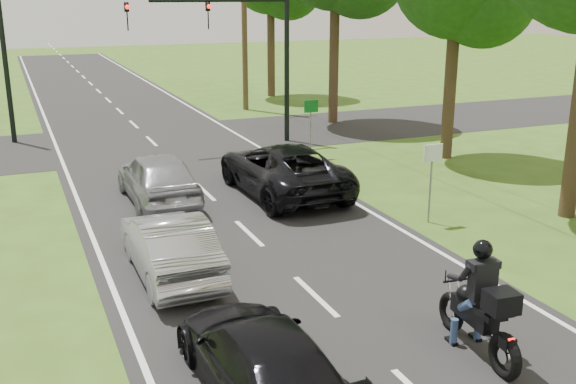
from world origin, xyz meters
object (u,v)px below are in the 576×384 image
object	(u,v)px
utility_pole_far	(244,9)
dark_car_behind	(260,358)
dark_suv	(282,169)
motorcycle_rider	(481,310)
silver_suv	(158,177)
traffic_signal	(242,40)
silver_sedan	(170,245)
sign_white	(432,164)
sign_green	(311,114)

from	to	relation	value
utility_pole_far	dark_car_behind	bearing A→B (deg)	-108.74
dark_suv	dark_car_behind	distance (m)	10.69
motorcycle_rider	silver_suv	world-z (taller)	motorcycle_rider
traffic_signal	utility_pole_far	distance (m)	8.55
silver_sedan	traffic_signal	world-z (taller)	traffic_signal
utility_pole_far	silver_sedan	bearing A→B (deg)	-113.50
motorcycle_rider	traffic_signal	distance (m)	17.48
sign_white	traffic_signal	bearing A→B (deg)	97.05
utility_pole_far	sign_green	world-z (taller)	utility_pole_far
traffic_signal	sign_green	distance (m)	4.24
dark_suv	traffic_signal	bearing A→B (deg)	-100.99
utility_pole_far	sign_green	xyz separation A→B (m)	(-1.30, -11.02, -3.49)
traffic_signal	utility_pole_far	world-z (taller)	utility_pole_far
silver_suv	sign_white	size ratio (longest dim) A/B	2.08
dark_car_behind	sign_green	size ratio (longest dim) A/B	1.99
sign_white	silver_sedan	bearing A→B (deg)	-173.41
motorcycle_rider	sign_green	world-z (taller)	sign_green
motorcycle_rider	dark_suv	world-z (taller)	motorcycle_rider
motorcycle_rider	sign_white	world-z (taller)	sign_white
silver_sedan	utility_pole_far	world-z (taller)	utility_pole_far
silver_suv	dark_car_behind	distance (m)	10.33
utility_pole_far	sign_green	distance (m)	11.63
silver_sedan	silver_suv	xyz separation A→B (m)	(0.90, 5.34, 0.07)
dark_suv	traffic_signal	distance (m)	7.89
traffic_signal	silver_suv	bearing A→B (deg)	-126.82
motorcycle_rider	silver_suv	bearing A→B (deg)	111.69
dark_car_behind	traffic_signal	bearing A→B (deg)	-109.50
motorcycle_rider	sign_green	bearing A→B (deg)	82.03
dark_car_behind	sign_white	xyz separation A→B (m)	(6.92, 5.78, 0.97)
motorcycle_rider	sign_green	xyz separation A→B (m)	(3.31, 14.06, 0.80)
silver_suv	sign_green	world-z (taller)	sign_green
silver_suv	motorcycle_rider	bearing A→B (deg)	106.00
dark_suv	sign_white	world-z (taller)	sign_white
silver_sedan	sign_white	size ratio (longest dim) A/B	1.94
dark_suv	utility_pole_far	world-z (taller)	utility_pole_far
motorcycle_rider	silver_sedan	xyz separation A→B (m)	(-4.02, 5.23, -0.11)
dark_suv	silver_sedan	distance (m)	6.62
dark_suv	silver_sedan	world-z (taller)	dark_suv
dark_suv	silver_sedan	xyz separation A→B (m)	(-4.56, -4.80, -0.09)
traffic_signal	utility_pole_far	size ratio (longest dim) A/B	0.64
silver_suv	sign_green	bearing A→B (deg)	-151.98
sign_white	sign_green	xyz separation A→B (m)	(0.20, 8.00, 0.00)
silver_sedan	sign_green	distance (m)	11.51
dark_car_behind	utility_pole_far	xyz separation A→B (m)	(8.42, 24.80, 4.46)
traffic_signal	sign_green	world-z (taller)	traffic_signal
motorcycle_rider	sign_green	distance (m)	14.46
dark_car_behind	utility_pole_far	size ratio (longest dim) A/B	0.42
silver_sedan	sign_white	distance (m)	7.23
motorcycle_rider	sign_white	bearing A→B (deg)	68.09
motorcycle_rider	utility_pole_far	distance (m)	25.85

